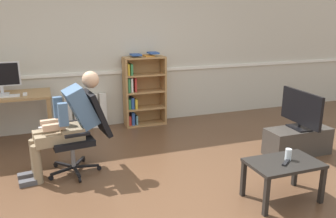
% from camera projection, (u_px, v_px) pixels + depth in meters
% --- Properties ---
extents(ground_plane, '(18.00, 18.00, 0.00)m').
position_uv_depth(ground_plane, '(182.00, 193.00, 3.63)').
color(ground_plane, brown).
extents(back_wall, '(12.00, 0.13, 2.70)m').
position_uv_depth(back_wall, '(123.00, 46.00, 5.67)').
color(back_wall, beige).
rests_on(back_wall, ground_plane).
extents(computer_desk, '(1.21, 0.66, 0.76)m').
position_uv_depth(computer_desk, '(6.00, 102.00, 4.81)').
color(computer_desk, '#9E7547').
rests_on(computer_desk, ground_plane).
extents(imac_monitor, '(0.53, 0.14, 0.46)m').
position_uv_depth(imac_monitor, '(0.00, 76.00, 4.76)').
color(imac_monitor, silver).
rests_on(imac_monitor, computer_desk).
extents(keyboard, '(0.37, 0.12, 0.02)m').
position_uv_depth(keyboard, '(5.00, 96.00, 4.65)').
color(keyboard, white).
rests_on(keyboard, computer_desk).
extents(computer_mouse, '(0.06, 0.10, 0.03)m').
position_uv_depth(computer_mouse, '(25.00, 94.00, 4.75)').
color(computer_mouse, white).
rests_on(computer_mouse, computer_desk).
extents(bookshelf, '(0.71, 0.29, 1.25)m').
position_uv_depth(bookshelf, '(142.00, 91.00, 5.77)').
color(bookshelf, '#AD7F4C').
rests_on(bookshelf, ground_plane).
extents(radiator, '(0.82, 0.08, 0.58)m').
position_uv_depth(radiator, '(82.00, 112.00, 5.61)').
color(radiator, white).
rests_on(radiator, ground_plane).
extents(office_chair, '(0.77, 0.63, 0.98)m').
position_uv_depth(office_chair, '(83.00, 129.00, 4.04)').
color(office_chair, black).
rests_on(office_chair, ground_plane).
extents(person_seated, '(1.01, 0.43, 1.22)m').
position_uv_depth(person_seated, '(68.00, 121.00, 3.93)').
color(person_seated, '#937F60').
rests_on(person_seated, ground_plane).
extents(tv_stand, '(0.89, 0.37, 0.37)m').
position_uv_depth(tv_stand, '(297.00, 141.00, 4.61)').
color(tv_stand, '#3D3833').
rests_on(tv_stand, ground_plane).
extents(tv_screen, '(0.22, 0.77, 0.51)m').
position_uv_depth(tv_screen, '(301.00, 109.00, 4.49)').
color(tv_screen, black).
rests_on(tv_screen, tv_stand).
extents(coffee_table, '(0.73, 0.46, 0.42)m').
position_uv_depth(coffee_table, '(283.00, 167.00, 3.42)').
color(coffee_table, black).
rests_on(coffee_table, ground_plane).
extents(drinking_glass, '(0.06, 0.06, 0.12)m').
position_uv_depth(drinking_glass, '(288.00, 154.00, 3.43)').
color(drinking_glass, silver).
rests_on(drinking_glass, coffee_table).
extents(spare_remote, '(0.14, 0.12, 0.02)m').
position_uv_depth(spare_remote, '(286.00, 163.00, 3.35)').
color(spare_remote, black).
rests_on(spare_remote, coffee_table).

